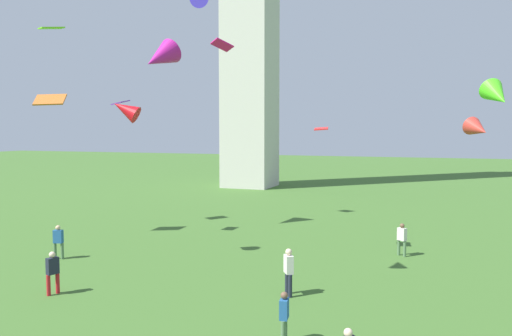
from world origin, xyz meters
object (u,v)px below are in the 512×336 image
(kite_flying_10, at_px, (125,109))
(kite_flying_3, at_px, (478,129))
(kite_flying_5, at_px, (50,100))
(kite_flying_4, at_px, (321,129))
(kite_flying_1, at_px, (160,57))
(kite_flying_2, at_px, (121,102))
(person_5, at_px, (53,270))
(person_4, at_px, (289,269))
(person_1, at_px, (284,314))
(person_2, at_px, (58,240))
(kite_flying_7, at_px, (222,45))
(kite_flying_8, at_px, (51,28))
(person_3, at_px, (402,238))
(kite_flying_9, at_px, (498,95))

(kite_flying_10, bearing_deg, kite_flying_3, 79.12)
(kite_flying_5, bearing_deg, kite_flying_4, -19.90)
(kite_flying_1, xyz_separation_m, kite_flying_2, (-1.28, -2.27, -2.83))
(person_5, xyz_separation_m, kite_flying_2, (-3.50, 9.41, 7.00))
(person_4, distance_m, kite_flying_10, 11.05)
(person_1, distance_m, person_5, 9.68)
(person_2, relative_size, kite_flying_7, 1.07)
(person_4, relative_size, kite_flying_8, 1.09)
(person_3, height_order, kite_flying_1, kite_flying_1)
(person_3, xyz_separation_m, kite_flying_1, (-14.43, 0.97, 9.84))
(person_5, distance_m, kite_flying_2, 12.23)
(kite_flying_8, bearing_deg, kite_flying_9, -41.58)
(kite_flying_5, bearing_deg, kite_flying_2, -5.48)
(person_2, bearing_deg, person_5, -65.28)
(kite_flying_5, bearing_deg, person_4, -43.34)
(kite_flying_9, bearing_deg, kite_flying_4, -159.03)
(person_2, distance_m, kite_flying_8, 14.07)
(kite_flying_3, bearing_deg, kite_flying_9, 53.06)
(person_4, distance_m, kite_flying_4, 8.53)
(kite_flying_8, bearing_deg, kite_flying_2, -64.14)
(person_3, bearing_deg, person_2, -123.02)
(kite_flying_2, bearing_deg, person_5, 16.41)
(kite_flying_4, distance_m, kite_flying_5, 15.77)
(person_2, relative_size, kite_flying_9, 0.62)
(kite_flying_8, xyz_separation_m, kite_flying_9, (25.93, 7.81, -4.27))
(person_3, distance_m, person_4, 8.52)
(kite_flying_2, bearing_deg, kite_flying_1, 146.51)
(person_4, bearing_deg, kite_flying_1, 18.48)
(person_4, distance_m, person_5, 9.06)
(person_3, distance_m, kite_flying_10, 15.03)
(person_4, distance_m, kite_flying_5, 18.07)
(person_1, height_order, kite_flying_3, kite_flying_3)
(kite_flying_1, relative_size, kite_flying_4, 2.75)
(person_1, bearing_deg, person_3, 160.12)
(person_4, xyz_separation_m, kite_flying_1, (-10.76, 8.67, 9.74))
(kite_flying_4, relative_size, kite_flying_7, 0.70)
(person_1, height_order, kite_flying_7, kite_flying_7)
(person_2, relative_size, kite_flying_8, 1.01)
(kite_flying_3, relative_size, kite_flying_8, 0.87)
(kite_flying_8, xyz_separation_m, kite_flying_10, (8.61, -4.70, -5.35))
(person_4, xyz_separation_m, kite_flying_8, (-17.41, 6.95, 11.64))
(person_5, bearing_deg, kite_flying_10, -157.98)
(person_3, distance_m, kite_flying_7, 17.74)
(person_1, height_order, person_5, person_5)
(kite_flying_2, bearing_deg, person_3, 90.72)
(person_4, bearing_deg, person_1, 161.97)
(person_2, xyz_separation_m, person_4, (12.14, -1.24, 0.08))
(person_2, xyz_separation_m, kite_flying_10, (3.34, 1.01, 6.37))
(kite_flying_5, bearing_deg, kite_flying_7, 24.21)
(person_2, relative_size, kite_flying_2, 1.62)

